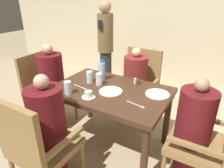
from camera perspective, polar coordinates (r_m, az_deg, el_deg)
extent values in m
plane|color=tan|center=(2.58, -0.48, -16.58)|extent=(16.00, 16.00, 0.00)
cube|color=beige|center=(3.86, 16.11, 19.34)|extent=(8.00, 0.06, 2.80)
cube|color=#422819|center=(2.17, -0.55, -2.19)|extent=(1.25, 0.83, 0.05)
cylinder|color=#422819|center=(2.44, -16.65, -10.15)|extent=(0.07, 0.07, 0.69)
cylinder|color=#422819|center=(1.93, 9.20, -20.24)|extent=(0.07, 0.07, 0.69)
cylinder|color=#422819|center=(2.89, -6.60, -3.45)|extent=(0.07, 0.07, 0.69)
cylinder|color=#422819|center=(2.47, 15.42, -9.58)|extent=(0.07, 0.07, 0.69)
cube|color=olive|center=(2.86, -17.03, -3.48)|extent=(0.52, 0.52, 0.07)
cube|color=olive|center=(2.91, -21.02, 3.03)|extent=(0.05, 0.52, 0.54)
cube|color=olive|center=(2.94, -14.10, 1.04)|extent=(0.46, 0.04, 0.04)
cube|color=olive|center=(2.66, -21.09, -2.56)|extent=(0.46, 0.04, 0.04)
cylinder|color=olive|center=(2.97, -10.27, -6.52)|extent=(0.04, 0.04, 0.37)
cylinder|color=olive|center=(2.70, -16.54, -10.72)|extent=(0.04, 0.04, 0.37)
cylinder|color=olive|center=(3.25, -16.49, -4.26)|extent=(0.04, 0.04, 0.37)
cylinder|color=olive|center=(3.01, -22.69, -7.76)|extent=(0.04, 0.04, 0.37)
cylinder|color=#5B1419|center=(2.91, -15.76, -6.95)|extent=(0.24, 0.24, 0.44)
cylinder|color=#5B1419|center=(2.69, -16.98, 2.25)|extent=(0.32, 0.32, 0.57)
sphere|color=tan|center=(2.58, -17.94, 9.46)|extent=(0.13, 0.13, 0.13)
cube|color=olive|center=(2.90, 6.89, -2.10)|extent=(0.52, 0.52, 0.07)
cube|color=olive|center=(2.99, 9.04, 4.93)|extent=(0.52, 0.05, 0.54)
cube|color=olive|center=(2.76, 11.57, -0.32)|extent=(0.04, 0.46, 0.04)
cube|color=olive|center=(2.93, 2.78, 1.65)|extent=(0.04, 0.46, 0.04)
cylinder|color=olive|center=(2.75, 9.10, -9.08)|extent=(0.04, 0.04, 0.37)
cylinder|color=olive|center=(2.91, 0.71, -6.68)|extent=(0.04, 0.04, 0.37)
cylinder|color=olive|center=(3.13, 12.22, -4.95)|extent=(0.04, 0.04, 0.37)
cylinder|color=olive|center=(3.27, 4.66, -3.06)|extent=(0.04, 0.04, 0.37)
cylinder|color=maroon|center=(2.94, 6.23, -5.74)|extent=(0.24, 0.24, 0.44)
cylinder|color=maroon|center=(2.73, 6.68, 2.73)|extent=(0.32, 0.32, 0.50)
sphere|color=beige|center=(2.64, 7.01, 9.00)|extent=(0.12, 0.12, 0.12)
cube|color=olive|center=(2.11, 23.03, -15.64)|extent=(0.52, 0.52, 0.07)
cube|color=olive|center=(1.83, 22.65, -16.33)|extent=(0.46, 0.04, 0.04)
cube|color=olive|center=(2.22, 24.65, -8.87)|extent=(0.46, 0.04, 0.04)
cylinder|color=olive|center=(2.44, 17.60, -15.13)|extent=(0.04, 0.04, 0.37)
cylinder|color=olive|center=(2.43, 28.52, -17.53)|extent=(0.04, 0.04, 0.37)
cylinder|color=#5B1419|center=(2.23, 20.63, -18.91)|extent=(0.24, 0.24, 0.44)
cylinder|color=#5B1419|center=(1.95, 22.70, -8.64)|extent=(0.32, 0.32, 0.51)
sphere|color=tan|center=(1.81, 24.32, -0.15)|extent=(0.12, 0.12, 0.12)
cube|color=olive|center=(2.02, -18.23, -16.77)|extent=(0.52, 0.52, 0.07)
cube|color=olive|center=(1.73, -25.44, -13.08)|extent=(0.52, 0.05, 0.54)
cube|color=olive|center=(2.09, -23.32, -10.85)|extent=(0.04, 0.46, 0.04)
cube|color=olive|center=(1.78, -13.50, -16.05)|extent=(0.04, 0.46, 0.04)
cylinder|color=olive|center=(2.41, -17.28, -15.70)|extent=(0.04, 0.04, 0.37)
cylinder|color=olive|center=(2.16, -8.34, -20.23)|extent=(0.04, 0.04, 0.37)
cylinder|color=#5B1419|center=(2.17, -16.35, -19.60)|extent=(0.24, 0.24, 0.44)
cylinder|color=#5B1419|center=(1.87, -18.12, -8.74)|extent=(0.32, 0.32, 0.54)
sphere|color=tan|center=(1.72, -19.57, 0.63)|extent=(0.13, 0.13, 0.13)
cylinder|color=#2D2D33|center=(3.70, -1.74, 3.70)|extent=(0.21, 0.21, 0.75)
cylinder|color=brown|center=(3.51, -1.89, 14.35)|extent=(0.27, 0.27, 0.64)
sphere|color=tan|center=(3.46, -2.00, 21.26)|extent=(0.21, 0.21, 0.21)
cube|color=black|center=(3.35, -3.50, 16.58)|extent=(0.07, 0.01, 0.14)
cylinder|color=white|center=(2.10, 12.85, -2.83)|extent=(0.25, 0.25, 0.01)
cylinder|color=white|center=(2.11, -0.37, -2.11)|extent=(0.25, 0.25, 0.01)
cylinder|color=white|center=(2.02, -6.71, -3.67)|extent=(0.14, 0.14, 0.01)
cylinder|color=white|center=(2.00, -6.75, -2.83)|extent=(0.08, 0.08, 0.06)
cylinder|color=#A3C6DB|center=(2.36, -2.99, 3.64)|extent=(0.08, 0.08, 0.22)
cylinder|color=#3359B2|center=(2.32, -3.06, 6.48)|extent=(0.04, 0.04, 0.02)
cylinder|color=silver|center=(2.31, -6.41, 1.97)|extent=(0.07, 0.07, 0.14)
cylinder|color=silver|center=(2.25, -3.70, 1.35)|extent=(0.07, 0.07, 0.14)
cylinder|color=silver|center=(2.09, -12.48, -1.07)|extent=(0.07, 0.07, 0.14)
cylinder|color=white|center=(2.31, 6.63, 0.89)|extent=(0.03, 0.03, 0.07)
cylinder|color=#4C3D2D|center=(2.29, 7.52, 0.65)|extent=(0.03, 0.03, 0.06)
cube|color=silver|center=(1.90, 6.45, -5.68)|extent=(0.17, 0.04, 0.00)
cube|color=silver|center=(1.86, 8.68, -6.53)|extent=(0.04, 0.03, 0.00)
cube|color=silver|center=(2.26, -9.46, -0.62)|extent=(0.17, 0.04, 0.00)
cube|color=silver|center=(2.20, -7.96, -1.24)|extent=(0.06, 0.03, 0.00)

